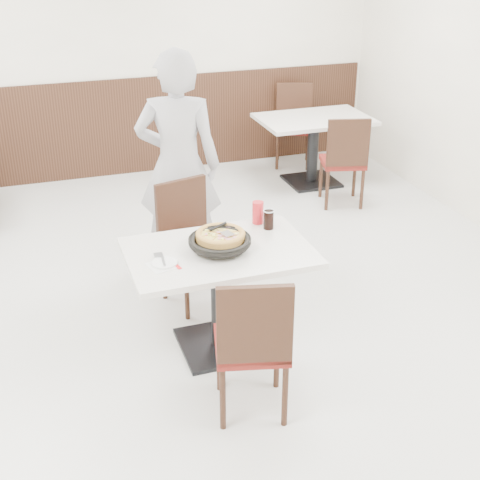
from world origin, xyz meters
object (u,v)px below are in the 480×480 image
object	(u,v)px
chair_near	(251,341)
red_cup	(258,213)
bg_chair_right_far	(293,127)
chair_far	(195,247)
cola_glass	(269,220)
main_table	(220,300)
side_plate	(164,263)
diner_person	(178,166)
bg_table_right	(313,151)
pizza	(221,237)
pizza_pan	(220,245)
bg_chair_right_near	(343,160)

from	to	relation	value
chair_near	red_cup	size ratio (longest dim) A/B	5.94
chair_near	bg_chair_right_far	xyz separation A→B (m)	(1.97, 4.05, 0.00)
chair_far	cola_glass	bearing A→B (deg)	119.71
main_table	cola_glass	size ratio (longest dim) A/B	9.23
side_plate	chair_far	bearing A→B (deg)	61.91
diner_person	side_plate	bearing A→B (deg)	91.72
diner_person	bg_table_right	size ratio (longest dim) A/B	1.54
red_cup	bg_chair_right_far	xyz separation A→B (m)	(1.57, 3.05, -0.35)
chair_near	red_cup	world-z (taller)	chair_near
chair_far	side_plate	size ratio (longest dim) A/B	5.80
pizza	diner_person	bearing A→B (deg)	89.85
chair_near	side_plate	xyz separation A→B (m)	(-0.37, 0.59, 0.28)
pizza_pan	red_cup	distance (m)	0.51
main_table	chair_near	size ratio (longest dim) A/B	1.26
main_table	pizza_pan	xyz separation A→B (m)	(0.00, -0.01, 0.42)
chair_far	bg_chair_right_near	size ratio (longest dim) A/B	1.00
pizza	side_plate	bearing A→B (deg)	-160.32
pizza	side_plate	world-z (taller)	pizza
red_cup	chair_far	bearing A→B (deg)	140.58
pizza_pan	side_plate	bearing A→B (deg)	-169.52
bg_chair_right_far	chair_near	bearing A→B (deg)	87.08
cola_glass	bg_table_right	size ratio (longest dim) A/B	0.11
chair_near	bg_chair_right_near	size ratio (longest dim) A/B	1.00
pizza_pan	red_cup	size ratio (longest dim) A/B	2.35
chair_far	red_cup	world-z (taller)	chair_far
main_table	bg_chair_right_far	bearing A→B (deg)	59.90
side_plate	red_cup	bearing A→B (deg)	27.58
pizza_pan	bg_chair_right_near	size ratio (longest dim) A/B	0.40
chair_near	cola_glass	xyz separation A→B (m)	(0.44, 0.88, 0.34)
main_table	bg_chair_right_far	xyz separation A→B (m)	(1.96, 3.37, 0.10)
chair_near	pizza_pan	xyz separation A→B (m)	(0.02, 0.66, 0.32)
bg_chair_right_far	red_cup	bearing A→B (deg)	85.83
bg_chair_right_near	bg_chair_right_far	xyz separation A→B (m)	(-0.01, 1.28, 0.00)
chair_far	bg_chair_right_far	size ratio (longest dim) A/B	1.00
cola_glass	side_plate	bearing A→B (deg)	-160.31
chair_near	cola_glass	bearing A→B (deg)	77.61
chair_far	cola_glass	distance (m)	0.69
main_table	chair_far	world-z (taller)	chair_far
chair_far	bg_chair_right_far	xyz separation A→B (m)	(1.95, 2.74, 0.00)
main_table	red_cup	size ratio (longest dim) A/B	7.50
bg_chair_right_near	cola_glass	bearing A→B (deg)	-114.23
red_cup	diner_person	distance (m)	0.95
diner_person	bg_chair_right_near	bearing A→B (deg)	-135.50
red_cup	bg_table_right	size ratio (longest dim) A/B	0.13
pizza	red_cup	distance (m)	0.44
main_table	bg_table_right	world-z (taller)	same
chair_near	pizza	world-z (taller)	chair_near
main_table	pizza_pan	world-z (taller)	pizza_pan
bg_table_right	cola_glass	bearing A→B (deg)	-120.68
cola_glass	bg_chair_right_near	size ratio (longest dim) A/B	0.14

